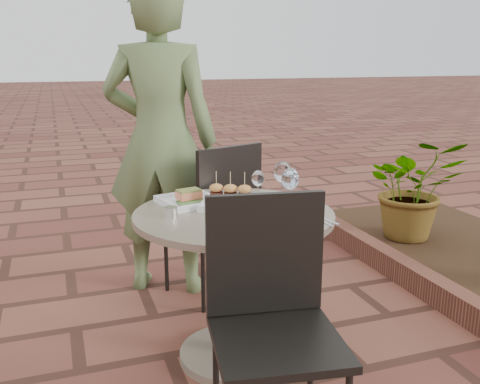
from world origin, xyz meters
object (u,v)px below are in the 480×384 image
object	(u,v)px
cafe_table	(234,263)
diner	(161,141)
chair_near	(271,303)
chair_far	(219,209)
plate_sliders	(230,199)
plate_tuna	(271,223)
plate_salmon	(189,200)

from	to	relation	value
cafe_table	diner	size ratio (longest dim) A/B	0.49
chair_near	chair_far	bearing A→B (deg)	90.37
plate_sliders	plate_tuna	distance (m)	0.35
plate_salmon	plate_tuna	size ratio (longest dim) A/B	0.88
plate_tuna	chair_far	bearing A→B (deg)	86.62
chair_far	plate_sliders	xyz separation A→B (m)	(-0.12, -0.57, 0.22)
plate_salmon	plate_sliders	world-z (taller)	plate_sliders
plate_sliders	plate_salmon	bearing A→B (deg)	146.64
cafe_table	chair_far	bearing A→B (deg)	78.84
cafe_table	chair_far	size ratio (longest dim) A/B	0.97
plate_salmon	cafe_table	bearing A→B (deg)	-52.39
cafe_table	diner	distance (m)	1.03
plate_sliders	plate_tuna	size ratio (longest dim) A/B	0.99
chair_far	chair_near	bearing A→B (deg)	60.89
diner	chair_far	bearing A→B (deg)	160.34
diner	plate_sliders	distance (m)	0.86
chair_far	plate_tuna	xyz separation A→B (m)	(-0.05, -0.91, 0.20)
cafe_table	chair_far	distance (m)	0.67
cafe_table	chair_near	world-z (taller)	chair_near
plate_salmon	plate_tuna	world-z (taller)	plate_salmon
diner	plate_tuna	xyz separation A→B (m)	(0.22, -1.18, -0.18)
cafe_table	plate_sliders	distance (m)	0.30
diner	cafe_table	bearing A→B (deg)	123.02
chair_far	plate_sliders	world-z (taller)	chair_far
cafe_table	chair_near	bearing A→B (deg)	-94.78
plate_salmon	plate_tuna	bearing A→B (deg)	-63.26
cafe_table	plate_sliders	bearing A→B (deg)	80.76
chair_far	plate_salmon	world-z (taller)	chair_far
chair_near	plate_tuna	distance (m)	0.38
plate_sliders	plate_tuna	world-z (taller)	plate_sliders
diner	plate_sliders	xyz separation A→B (m)	(0.16, -0.83, -0.16)
diner	plate_salmon	xyz separation A→B (m)	(-0.01, -0.72, -0.18)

